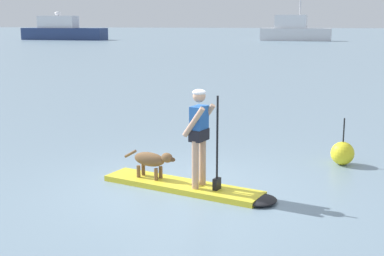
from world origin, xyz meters
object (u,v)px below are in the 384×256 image
person_paddler (200,131)px  marker_buoy (342,153)px  moored_boat_port (294,31)px  dog (152,160)px  moored_boat_center (63,31)px  paddleboard (193,188)px

person_paddler → marker_buoy: (2.61, 2.27, -0.84)m
person_paddler → moored_boat_port: bearing=88.3°
dog → moored_boat_port: size_ratio=0.10×
moored_boat_center → paddleboard: bearing=-64.1°
dog → marker_buoy: size_ratio=1.09×
person_paddler → dog: bearing=161.0°
dog → moored_boat_center: moored_boat_center is taller
person_paddler → marker_buoy: bearing=41.0°
person_paddler → moored_boat_center: bearing=115.9°
person_paddler → dog: 1.19m
paddleboard → person_paddler: 1.05m
moored_boat_port → marker_buoy: size_ratio=10.48×
marker_buoy → dog: bearing=-151.4°
moored_boat_port → marker_buoy: moored_boat_port is taller
paddleboard → marker_buoy: size_ratio=3.34×
person_paddler → moored_boat_port: (2.09, 70.00, 0.32)m
person_paddler → marker_buoy: size_ratio=1.74×
moored_boat_center → moored_boat_port: bearing=4.3°
marker_buoy → moored_boat_center: bearing=118.5°
dog → moored_boat_center: size_ratio=0.08×
moored_boat_center → marker_buoy: bearing=-61.5°
moored_boat_port → dog: bearing=-92.5°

